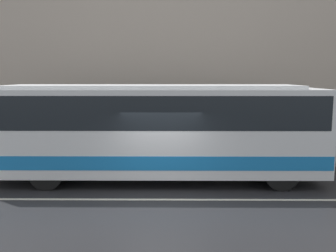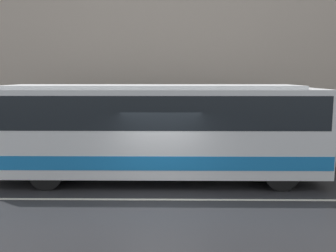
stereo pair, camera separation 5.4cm
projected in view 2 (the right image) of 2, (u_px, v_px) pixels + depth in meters
ground_plane at (160, 200)px, 10.99m from camera, size 60.00×60.00×0.00m
sidewalk at (164, 156)px, 16.48m from camera, size 60.00×3.11×0.17m
building_facade at (165, 41)px, 17.47m from camera, size 60.00×0.35×10.80m
lane_stripe at (160, 200)px, 10.99m from camera, size 54.00×0.14×0.01m
transit_bus at (153, 127)px, 12.78m from camera, size 11.48×2.57×3.30m
pedestrian_waiting at (155, 136)px, 16.88m from camera, size 0.36×0.36×1.62m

